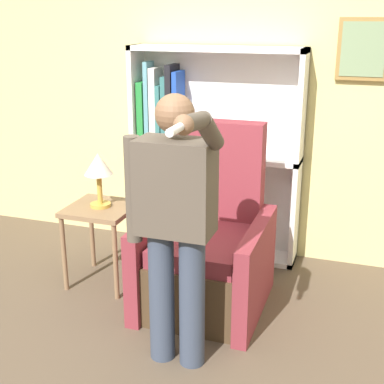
% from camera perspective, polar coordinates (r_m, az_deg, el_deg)
% --- Properties ---
extents(wall_back, '(8.00, 0.11, 2.80)m').
position_cam_1_polar(wall_back, '(4.48, 4.37, 10.94)').
color(wall_back, '#DBCC84').
rests_on(wall_back, ground_plane).
extents(bookcase, '(1.42, 0.28, 1.75)m').
position_cam_1_polar(bookcase, '(4.51, 0.27, 3.86)').
color(bookcase, white).
rests_on(bookcase, ground_plane).
extents(armchair, '(0.83, 0.91, 1.27)m').
position_cam_1_polar(armchair, '(3.81, 1.72, -6.45)').
color(armchair, '#4C3823').
rests_on(armchair, ground_plane).
extents(person_standing, '(0.57, 0.78, 1.60)m').
position_cam_1_polar(person_standing, '(2.94, -1.84, -2.89)').
color(person_standing, '#384256').
rests_on(person_standing, ground_plane).
extents(side_table, '(0.48, 0.48, 0.62)m').
position_cam_1_polar(side_table, '(4.08, -9.64, -2.86)').
color(side_table, '#846647').
rests_on(side_table, ground_plane).
extents(table_lamp, '(0.21, 0.21, 0.41)m').
position_cam_1_polar(table_lamp, '(3.95, -9.95, 2.53)').
color(table_lamp, gold).
rests_on(table_lamp, side_table).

